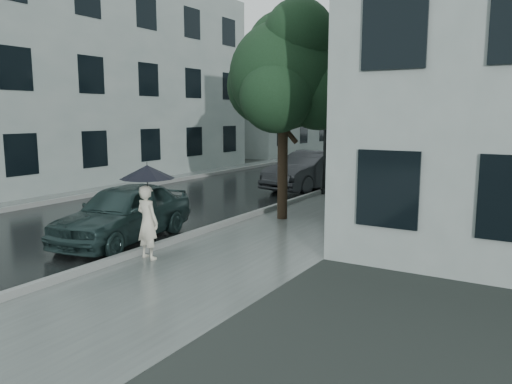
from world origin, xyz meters
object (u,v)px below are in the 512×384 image
Objects in this scene: street_tree at (285,74)px; lamp_post at (322,115)px; car_near at (124,212)px; car_far at (311,170)px; pedestrian at (148,222)px.

street_tree is 4.94m from lamp_post.
car_near is at bearing -105.36° from lamp_post.
car_far is (-0.77, 0.78, -2.21)m from lamp_post.
lamp_post reaches higher than car_near.
lamp_post is at bearing -78.95° from pedestrian.
pedestrian is at bearing -95.71° from lamp_post.
street_tree is at bearing 56.41° from car_near.
car_near is 0.86× the size of car_far.
car_near is at bearing -20.19° from pedestrian.
car_near is at bearing -115.51° from street_tree.
car_far reaches higher than car_near.
street_tree is 1.30× the size of car_far.
lamp_post is 1.29× the size of car_near.
lamp_post is at bearing 74.57° from car_near.
car_far is (0.40, 9.85, 0.08)m from car_near.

